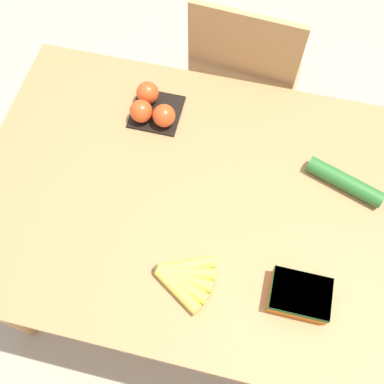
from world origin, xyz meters
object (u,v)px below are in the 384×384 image
(carrot_bag, at_px, (300,295))
(cucumber_near, at_px, (345,182))
(banana_bunch, at_px, (183,278))
(chair, at_px, (242,91))
(tomato_pack, at_px, (152,107))

(carrot_bag, relative_size, cucumber_near, 0.66)
(banana_bunch, relative_size, carrot_bag, 1.09)
(chair, bearing_deg, cucumber_near, 132.20)
(banana_bunch, bearing_deg, tomato_pack, 114.04)
(tomato_pack, distance_m, cucumber_near, 0.65)
(chair, xyz_separation_m, cucumber_near, (0.38, -0.50, 0.28))
(banana_bunch, distance_m, carrot_bag, 0.32)
(chair, bearing_deg, tomato_pack, 60.07)
(chair, xyz_separation_m, tomato_pack, (-0.26, -0.38, 0.29))
(chair, relative_size, banana_bunch, 5.86)
(banana_bunch, xyz_separation_m, cucumber_near, (0.41, 0.40, 0.01))
(banana_bunch, bearing_deg, carrot_bag, 4.29)
(banana_bunch, bearing_deg, cucumber_near, 44.51)
(tomato_pack, relative_size, carrot_bag, 1.02)
(tomato_pack, bearing_deg, chair, 55.28)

